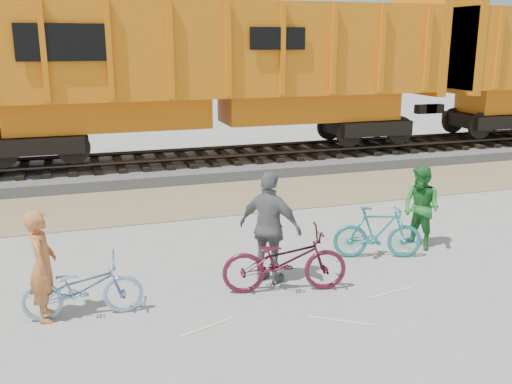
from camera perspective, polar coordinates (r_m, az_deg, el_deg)
ground at (r=8.92m, az=0.27°, el=-10.12°), size 120.00×120.00×0.00m
gravel_strip at (r=13.93m, az=-6.88°, el=-0.91°), size 120.00×3.00×0.02m
ballast_bed at (r=17.25m, az=-9.21°, el=2.54°), size 120.00×4.00×0.30m
track at (r=17.19m, az=-9.25°, el=3.60°), size 120.00×2.60×0.24m
hopper_car_center at (r=17.20m, az=-4.18°, el=12.27°), size 14.00×3.13×4.65m
bicycle_blue at (r=8.42m, az=-16.95°, el=-9.12°), size 1.69×0.68×0.87m
bicycle_teal at (r=10.39m, az=12.08°, el=-3.97°), size 1.64×0.91×0.95m
bicycle_maroon at (r=8.83m, az=2.89°, el=-6.83°), size 2.02×1.05×1.01m
person_solo at (r=8.40m, az=-20.58°, el=-6.90°), size 0.41×0.60×1.57m
person_man at (r=10.98m, az=16.18°, el=-1.53°), size 0.81×0.91×1.56m
person_woman at (r=9.01m, az=1.41°, el=-3.62°), size 1.06×1.08×1.82m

